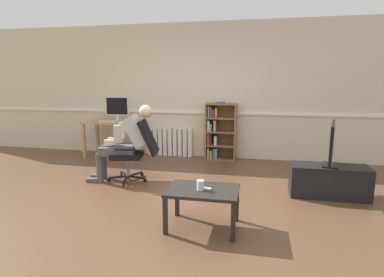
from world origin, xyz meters
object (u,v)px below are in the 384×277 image
(coffee_table, at_px, (203,194))
(keyboard, at_px, (108,121))
(person_seated, at_px, (126,140))
(tv_stand, at_px, (329,181))
(computer_desk, at_px, (113,127))
(imac_monitor, at_px, (117,107))
(radiator, at_px, (170,142))
(spare_remote, at_px, (204,188))
(tv_screen, at_px, (332,144))
(computer_mouse, at_px, (124,121))
(office_chair, at_px, (137,148))
(bookshelf, at_px, (218,132))
(drinking_glass, at_px, (201,185))

(coffee_table, bearing_deg, keyboard, 132.50)
(person_seated, xyz_separation_m, tv_stand, (2.98, -0.08, -0.43))
(computer_desk, bearing_deg, imac_monitor, 51.39)
(radiator, height_order, spare_remote, radiator)
(person_seated, bearing_deg, radiator, 162.97)
(tv_stand, relative_size, tv_screen, 1.20)
(keyboard, relative_size, computer_mouse, 3.74)
(office_chair, distance_m, tv_screen, 2.82)
(coffee_table, bearing_deg, bookshelf, 94.33)
(radiator, relative_size, tv_stand, 0.93)
(computer_mouse, bearing_deg, tv_screen, -20.71)
(office_chair, bearing_deg, imac_monitor, -155.97)
(tv_screen, bearing_deg, coffee_table, 142.83)
(person_seated, height_order, coffee_table, person_seated)
(computer_mouse, relative_size, drinking_glass, 0.94)
(computer_desk, height_order, person_seated, person_seated)
(bookshelf, height_order, spare_remote, bookshelf)
(tv_stand, bearing_deg, bookshelf, 134.81)
(keyboard, bearing_deg, tv_stand, -18.81)
(computer_mouse, bearing_deg, person_seated, -65.25)
(tv_screen, height_order, coffee_table, tv_screen)
(computer_mouse, height_order, coffee_table, computer_mouse)
(bookshelf, distance_m, spare_remote, 3.04)
(spare_remote, bearing_deg, tv_screen, -43.73)
(computer_desk, height_order, office_chair, office_chair)
(imac_monitor, distance_m, spare_remote, 3.69)
(computer_desk, relative_size, coffee_table, 1.49)
(spare_remote, bearing_deg, keyboard, 48.67)
(computer_mouse, xyz_separation_m, person_seated, (0.59, -1.27, -0.13))
(computer_mouse, bearing_deg, drinking_glass, -52.59)
(radiator, xyz_separation_m, coffee_table, (1.26, -3.13, 0.08))
(office_chair, xyz_separation_m, tv_stand, (2.81, -0.11, -0.31))
(office_chair, height_order, drinking_glass, office_chair)
(keyboard, bearing_deg, bookshelf, 11.24)
(computer_mouse, distance_m, drinking_glass, 3.36)
(computer_desk, height_order, drinking_glass, computer_desk)
(keyboard, bearing_deg, spare_remote, -47.29)
(radiator, relative_size, person_seated, 0.79)
(computer_mouse, relative_size, radiator, 0.11)
(computer_mouse, height_order, person_seated, person_seated)
(computer_desk, relative_size, spare_remote, 7.45)
(imac_monitor, xyz_separation_m, tv_screen, (3.80, -1.55, -0.30))
(radiator, height_order, person_seated, person_seated)
(computer_desk, height_order, radiator, computer_desk)
(office_chair, distance_m, spare_remote, 1.91)
(person_seated, height_order, tv_stand, person_seated)
(computer_desk, xyz_separation_m, office_chair, (1.05, -1.36, -0.11))
(computer_desk, xyz_separation_m, tv_stand, (3.86, -1.47, -0.42))
(keyboard, bearing_deg, computer_desk, 73.97)
(imac_monitor, bearing_deg, tv_screen, -22.14)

